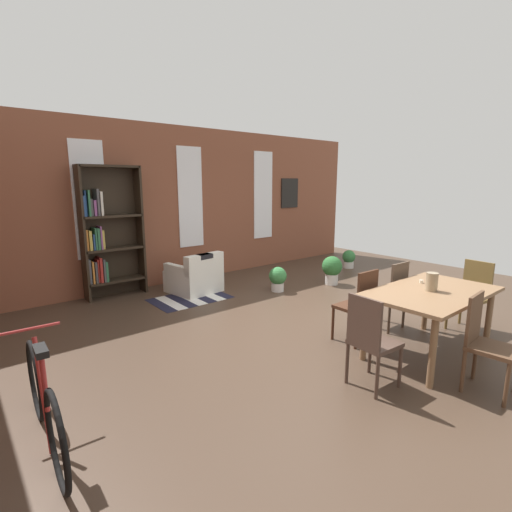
# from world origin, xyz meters

# --- Properties ---
(ground_plane) EXTENTS (10.86, 10.86, 0.00)m
(ground_plane) POSITION_xyz_m (0.00, 0.00, 0.00)
(ground_plane) COLOR #463528
(back_wall_brick) EXTENTS (9.35, 0.12, 3.09)m
(back_wall_brick) POSITION_xyz_m (0.00, 3.68, 1.54)
(back_wall_brick) COLOR brown
(back_wall_brick) RESTS_ON ground
(window_pane_0) EXTENTS (0.55, 0.02, 2.01)m
(window_pane_0) POSITION_xyz_m (-1.95, 3.61, 1.70)
(window_pane_0) COLOR white
(window_pane_1) EXTENTS (0.55, 0.02, 2.01)m
(window_pane_1) POSITION_xyz_m (0.00, 3.61, 1.70)
(window_pane_1) COLOR white
(window_pane_2) EXTENTS (0.55, 0.02, 2.01)m
(window_pane_2) POSITION_xyz_m (1.95, 3.61, 1.70)
(window_pane_2) COLOR white
(dining_table) EXTENTS (1.63, 0.98, 0.78)m
(dining_table) POSITION_xyz_m (0.34, -1.26, 0.69)
(dining_table) COLOR brown
(dining_table) RESTS_ON ground
(vase_on_table) EXTENTS (0.13, 0.13, 0.21)m
(vase_on_table) POSITION_xyz_m (0.32, -1.26, 0.88)
(vase_on_table) COLOR #998466
(vase_on_table) RESTS_ON dining_table
(tealight_candle_0) EXTENTS (0.04, 0.04, 0.04)m
(tealight_candle_0) POSITION_xyz_m (0.56, -1.02, 0.80)
(tealight_candle_0) COLOR silver
(tealight_candle_0) RESTS_ON dining_table
(dining_chair_far_left) EXTENTS (0.41, 0.41, 0.95)m
(dining_chair_far_left) POSITION_xyz_m (-0.03, -0.54, 0.51)
(dining_chair_far_left) COLOR #402517
(dining_chair_far_left) RESTS_ON ground
(dining_chair_far_right) EXTENTS (0.41, 0.41, 0.95)m
(dining_chair_far_right) POSITION_xyz_m (0.71, -0.54, 0.51)
(dining_chair_far_right) COLOR #4B3A2D
(dining_chair_far_right) RESTS_ON ground
(dining_chair_head_right) EXTENTS (0.44, 0.44, 0.95)m
(dining_chair_head_right) POSITION_xyz_m (1.53, -1.27, 0.51)
(dining_chair_head_right) COLOR brown
(dining_chair_head_right) RESTS_ON ground
(dining_chair_head_left) EXTENTS (0.43, 0.43, 0.95)m
(dining_chair_head_left) POSITION_xyz_m (-0.85, -1.26, 0.51)
(dining_chair_head_left) COLOR #48352B
(dining_chair_head_left) RESTS_ON ground
(dining_chair_near_left) EXTENTS (0.43, 0.43, 0.95)m
(dining_chair_near_left) POSITION_xyz_m (-0.03, -1.98, 0.51)
(dining_chair_near_left) COLOR brown
(dining_chair_near_left) RESTS_ON ground
(bookshelf_tall) EXTENTS (1.04, 0.31, 2.29)m
(bookshelf_tall) POSITION_xyz_m (-1.77, 3.43, 1.13)
(bookshelf_tall) COLOR #2D2319
(bookshelf_tall) RESTS_ON ground
(armchair_white) EXTENTS (0.91, 0.91, 0.75)m
(armchair_white) POSITION_xyz_m (-0.46, 2.72, 0.28)
(armchair_white) COLOR white
(armchair_white) RESTS_ON ground
(bicycle_second) EXTENTS (0.44, 1.67, 0.89)m
(bicycle_second) POSITION_xyz_m (-3.48, -0.17, 0.35)
(bicycle_second) COLOR black
(bicycle_second) RESTS_ON ground
(potted_plant_by_shelf) EXTENTS (0.40, 0.40, 0.57)m
(potted_plant_by_shelf) POSITION_xyz_m (1.91, 1.45, 0.32)
(potted_plant_by_shelf) COLOR silver
(potted_plant_by_shelf) RESTS_ON ground
(potted_plant_corner) EXTENTS (0.30, 0.30, 0.43)m
(potted_plant_corner) POSITION_xyz_m (3.38, 2.13, 0.23)
(potted_plant_corner) COLOR silver
(potted_plant_corner) RESTS_ON ground
(potted_plant_window) EXTENTS (0.33, 0.33, 0.46)m
(potted_plant_window) POSITION_xyz_m (0.75, 1.78, 0.25)
(potted_plant_window) COLOR silver
(potted_plant_window) RESTS_ON ground
(striped_rug) EXTENTS (1.31, 0.87, 0.01)m
(striped_rug) POSITION_xyz_m (-0.75, 2.41, 0.00)
(striped_rug) COLOR #1E1E33
(striped_rug) RESTS_ON ground
(framed_picture) EXTENTS (0.56, 0.03, 0.72)m
(framed_picture) POSITION_xyz_m (2.82, 3.60, 1.74)
(framed_picture) COLOR black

